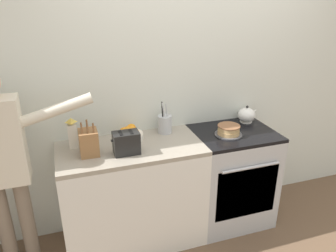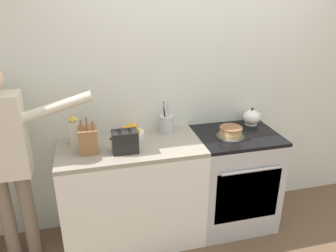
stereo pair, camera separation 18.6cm
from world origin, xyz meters
name	(u,v)px [view 2 (the right image)]	position (x,y,z in m)	size (l,w,h in m)	color
ground_plane	(213,245)	(0.00, 0.00, 0.00)	(16.00, 16.00, 0.00)	brown
wall_back	(195,84)	(0.00, 0.61, 1.30)	(8.00, 0.04, 2.60)	silver
counter_cabinet	(133,193)	(-0.65, 0.29, 0.46)	(1.16, 0.59, 0.92)	white
stove_range	(233,179)	(0.29, 0.29, 0.46)	(0.71, 0.62, 0.92)	#B7BABF
layer_cake	(231,132)	(0.21, 0.25, 0.96)	(0.24, 0.24, 0.09)	#4C4C51
tea_kettle	(252,117)	(0.51, 0.47, 0.99)	(0.20, 0.16, 0.16)	white
knife_block	(88,140)	(-0.97, 0.26, 1.02)	(0.14, 0.16, 0.28)	olive
utensil_crock	(167,124)	(-0.30, 0.47, 1.00)	(0.12, 0.12, 0.29)	#B7BABF
fruit_bowl	(131,132)	(-0.62, 0.44, 0.97)	(0.22, 0.22, 0.12)	silver
toaster	(125,141)	(-0.70, 0.19, 1.00)	(0.21, 0.13, 0.18)	black
milk_carton	(74,131)	(-1.08, 0.43, 1.04)	(0.07, 0.07, 0.25)	white
person_baker	(6,153)	(-1.57, 0.29, 0.97)	(0.92, 0.20, 1.62)	#7A6B5B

